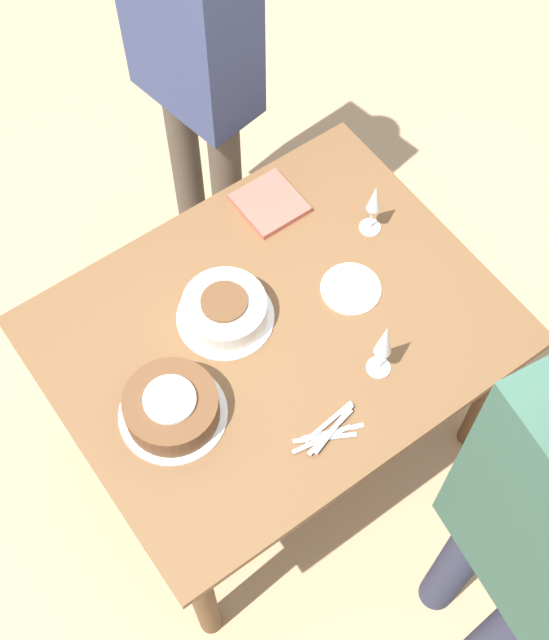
{
  "coord_description": "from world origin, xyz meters",
  "views": [
    {
      "loc": [
        -0.7,
        -0.97,
        2.96
      ],
      "look_at": [
        0.0,
        0.0,
        0.82
      ],
      "focal_mm": 50.0,
      "sensor_mm": 36.0,
      "label": 1
    }
  ],
  "objects_px": {
    "wine_glass_far": "(374,202)",
    "cake_center_white": "(225,310)",
    "person_watching": "(192,46)",
    "wine_glass_near": "(384,342)",
    "person_cutting": "(540,532)",
    "cake_front_chocolate": "(172,407)"
  },
  "relations": [
    {
      "from": "cake_front_chocolate",
      "to": "cake_center_white",
      "type": "bearing_deg",
      "value": 30.36
    },
    {
      "from": "cake_front_chocolate",
      "to": "wine_glass_far",
      "type": "xyz_separation_m",
      "value": [
        0.8,
        0.17,
        0.08
      ]
    },
    {
      "from": "person_cutting",
      "to": "person_watching",
      "type": "bearing_deg",
      "value": 1.13
    },
    {
      "from": "cake_center_white",
      "to": "wine_glass_near",
      "type": "height_order",
      "value": "wine_glass_near"
    },
    {
      "from": "cake_center_white",
      "to": "wine_glass_far",
      "type": "xyz_separation_m",
      "value": [
        0.52,
        0.0,
        0.09
      ]
    },
    {
      "from": "cake_center_white",
      "to": "wine_glass_far",
      "type": "distance_m",
      "value": 0.53
    },
    {
      "from": "wine_glass_far",
      "to": "wine_glass_near",
      "type": "bearing_deg",
      "value": -125.82
    },
    {
      "from": "person_cutting",
      "to": "person_watching",
      "type": "height_order",
      "value": "person_cutting"
    },
    {
      "from": "wine_glass_far",
      "to": "person_cutting",
      "type": "height_order",
      "value": "person_cutting"
    },
    {
      "from": "person_cutting",
      "to": "wine_glass_near",
      "type": "bearing_deg",
      "value": 0.54
    },
    {
      "from": "wine_glass_near",
      "to": "wine_glass_far",
      "type": "height_order",
      "value": "wine_glass_near"
    },
    {
      "from": "wine_glass_far",
      "to": "cake_center_white",
      "type": "bearing_deg",
      "value": -179.72
    },
    {
      "from": "person_watching",
      "to": "cake_center_white",
      "type": "bearing_deg",
      "value": -37.2
    },
    {
      "from": "cake_center_white",
      "to": "person_cutting",
      "type": "bearing_deg",
      "value": -79.84
    },
    {
      "from": "wine_glass_far",
      "to": "person_watching",
      "type": "relative_size",
      "value": 0.11
    },
    {
      "from": "cake_center_white",
      "to": "person_cutting",
      "type": "distance_m",
      "value": 1.02
    },
    {
      "from": "cake_center_white",
      "to": "person_cutting",
      "type": "xyz_separation_m",
      "value": [
        0.18,
        -0.98,
        0.24
      ]
    },
    {
      "from": "cake_front_chocolate",
      "to": "wine_glass_near",
      "type": "bearing_deg",
      "value": -21.77
    },
    {
      "from": "cake_center_white",
      "to": "wine_glass_far",
      "type": "bearing_deg",
      "value": 0.28
    },
    {
      "from": "wine_glass_far",
      "to": "person_cutting",
      "type": "distance_m",
      "value": 1.05
    },
    {
      "from": "cake_center_white",
      "to": "cake_front_chocolate",
      "type": "distance_m",
      "value": 0.32
    },
    {
      "from": "cake_front_chocolate",
      "to": "wine_glass_far",
      "type": "distance_m",
      "value": 0.82
    }
  ]
}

